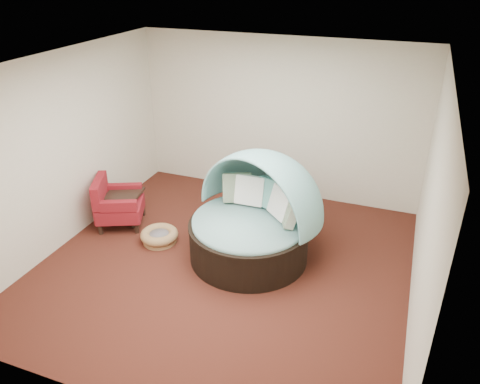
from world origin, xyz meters
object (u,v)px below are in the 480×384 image
(pet_basket, at_px, (159,236))
(side_table, at_px, (125,203))
(red_armchair, at_px, (116,204))
(canopy_daybed, at_px, (254,211))

(pet_basket, bearing_deg, side_table, 155.42)
(pet_basket, distance_m, side_table, 0.95)
(red_armchair, bearing_deg, pet_basket, -38.41)
(red_armchair, bearing_deg, canopy_daybed, -24.74)
(canopy_daybed, relative_size, red_armchair, 2.40)
(red_armchair, height_order, side_table, red_armchair)
(side_table, bearing_deg, pet_basket, -24.58)
(side_table, bearing_deg, red_armchair, -106.86)
(canopy_daybed, xyz_separation_m, side_table, (-2.29, 0.18, -0.40))
(pet_basket, relative_size, red_armchair, 0.65)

